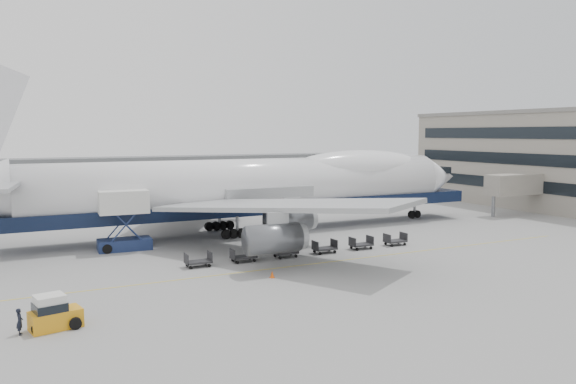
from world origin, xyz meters
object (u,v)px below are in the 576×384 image
airliner (256,186)px  catering_truck (124,217)px  ground_worker (20,322)px  baggage_tug (53,314)px

airliner → catering_truck: bearing=-166.8°
catering_truck → ground_worker: (-10.19, -22.22, -2.65)m
catering_truck → baggage_tug: size_ratio=1.92×
baggage_tug → catering_truck: bearing=57.6°
airliner → baggage_tug: bearing=-133.7°
airliner → baggage_tug: airliner is taller
airliner → baggage_tug: size_ratio=20.84×
airliner → baggage_tug: (-24.71, -25.90, -4.66)m
catering_truck → baggage_tug: 23.69m
airliner → ground_worker: (-26.59, -26.07, -4.82)m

